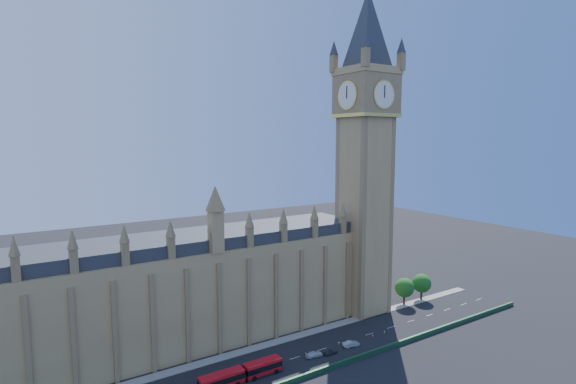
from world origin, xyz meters
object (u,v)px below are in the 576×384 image
car_silver (351,344)px  red_bus (241,374)px  car_white (314,354)px  car_grey (331,352)px

car_silver → red_bus: bearing=97.3°
car_silver → car_white: car_silver is taller
red_bus → car_white: red_bus is taller
car_white → car_silver: bearing=-90.3°
car_grey → car_white: car_grey is taller
red_bus → car_white: size_ratio=4.38×
car_grey → car_white: bearing=74.6°
car_silver → car_white: (-10.99, 0.73, -0.08)m
red_bus → car_silver: size_ratio=4.42×
car_grey → car_white: size_ratio=0.85×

